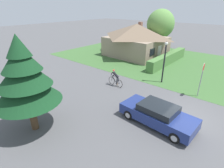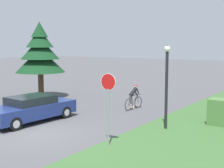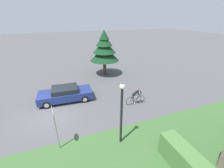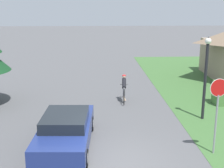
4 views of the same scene
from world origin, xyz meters
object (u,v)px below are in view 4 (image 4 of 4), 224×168
street_lamp (206,71)px  stop_sign (218,102)px  sedan_left_lane (66,130)px  cyclist (124,89)px

street_lamp → stop_sign: bearing=-102.4°
stop_sign → sedan_left_lane: bearing=-13.6°
sedan_left_lane → stop_sign: stop_sign is taller
sedan_left_lane → cyclist: cyclist is taller
cyclist → stop_sign: bearing=-152.4°
stop_sign → street_lamp: 3.64m
sedan_left_lane → street_lamp: street_lamp is taller
sedan_left_lane → stop_sign: (5.48, -0.85, 1.30)m
sedan_left_lane → street_lamp: (6.25, 2.68, 1.69)m
stop_sign → street_lamp: street_lamp is taller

